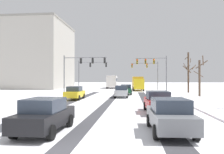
# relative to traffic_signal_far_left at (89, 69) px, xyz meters

# --- Properties ---
(ground_plane) EXTENTS (300.00, 300.00, 0.00)m
(ground_plane) POSITION_rel_traffic_signal_far_left_xyz_m (6.47, -37.95, -4.66)
(ground_plane) COLOR white
(wheel_track_left_lane) EXTENTS (1.14, 35.04, 0.01)m
(wheel_track_left_lane) POSITION_rel_traffic_signal_far_left_xyz_m (10.93, -22.02, -4.65)
(wheel_track_left_lane) COLOR #424247
(wheel_track_left_lane) RESTS_ON ground
(wheel_track_right_lane) EXTENTS (1.17, 35.04, 0.01)m
(wheel_track_right_lane) POSITION_rel_traffic_signal_far_left_xyz_m (2.48, -22.02, -4.65)
(wheel_track_right_lane) COLOR #424247
(wheel_track_right_lane) RESTS_ON ground
(wheel_track_center) EXTENTS (0.87, 35.04, 0.01)m
(wheel_track_center) POSITION_rel_traffic_signal_far_left_xyz_m (6.69, -22.02, -4.65)
(wheel_track_center) COLOR #424247
(wheel_track_center) RESTS_ON ground
(sidewalk_kerb_right) EXTENTS (4.00, 35.04, 0.12)m
(sidewalk_kerb_right) POSITION_rel_traffic_signal_far_left_xyz_m (16.53, -23.61, -4.60)
(sidewalk_kerb_right) COLOR white
(sidewalk_kerb_right) RESTS_ON ground
(traffic_signal_far_left) EXTENTS (6.33, 0.55, 6.50)m
(traffic_signal_far_left) POSITION_rel_traffic_signal_far_left_xyz_m (0.00, 0.00, 0.00)
(traffic_signal_far_left) COLOR slate
(traffic_signal_far_left) RESTS_ON ground
(traffic_signal_far_right) EXTENTS (6.23, 0.80, 6.50)m
(traffic_signal_far_right) POSITION_rel_traffic_signal_far_left_xyz_m (12.98, 3.73, -0.00)
(traffic_signal_far_right) COLOR slate
(traffic_signal_far_right) RESTS_ON ground
(traffic_signal_near_left) EXTENTS (7.42, 0.62, 6.50)m
(traffic_signal_near_left) POSITION_rel_traffic_signal_far_left_xyz_m (0.79, -10.24, 0.18)
(traffic_signal_near_left) COLOR slate
(traffic_signal_near_left) RESTS_ON ground
(traffic_signal_near_right) EXTENTS (5.32, 0.48, 6.50)m
(traffic_signal_near_right) POSITION_rel_traffic_signal_far_left_xyz_m (13.03, -8.04, 0.11)
(traffic_signal_near_right) COLOR slate
(traffic_signal_near_right) RESTS_ON ground
(car_dark_green_lead) EXTENTS (1.90, 4.13, 1.62)m
(car_dark_green_lead) POSITION_rel_traffic_signal_far_left_xyz_m (8.29, -10.55, -3.84)
(car_dark_green_lead) COLOR #194C2D
(car_dark_green_lead) RESTS_ON ground
(car_silver_second) EXTENTS (1.85, 4.11, 1.62)m
(car_silver_second) POSITION_rel_traffic_signal_far_left_xyz_m (7.82, -16.08, -3.84)
(car_silver_second) COLOR #B7BABF
(car_silver_second) RESTS_ON ground
(car_yellow_cab_third) EXTENTS (1.84, 4.10, 1.62)m
(car_yellow_cab_third) POSITION_rel_traffic_signal_far_left_xyz_m (2.21, -19.46, -3.84)
(car_yellow_cab_third) COLOR yellow
(car_yellow_cab_third) RESTS_ON ground
(car_red_fourth) EXTENTS (1.93, 4.15, 1.62)m
(car_red_fourth) POSITION_rel_traffic_signal_far_left_xyz_m (11.14, -28.90, -3.84)
(car_red_fourth) COLOR red
(car_red_fourth) RESTS_ON ground
(car_grey_fifth) EXTENTS (1.94, 4.15, 1.62)m
(car_grey_fifth) POSITION_rel_traffic_signal_far_left_xyz_m (10.98, -34.88, -3.84)
(car_grey_fifth) COLOR slate
(car_grey_fifth) RESTS_ON ground
(car_black_sixth) EXTENTS (1.87, 4.12, 1.62)m
(car_black_sixth) POSITION_rel_traffic_signal_far_left_xyz_m (5.10, -35.33, -3.84)
(car_black_sixth) COLOR black
(car_black_sixth) RESTS_ON ground
(bus_oncoming) EXTENTS (3.00, 11.09, 3.38)m
(bus_oncoming) POSITION_rel_traffic_signal_far_left_xyz_m (3.88, 13.03, -2.66)
(bus_oncoming) COLOR silver
(bus_oncoming) RESTS_ON ground
(box_truck_delivery) EXTENTS (2.52, 7.48, 3.02)m
(box_truck_delivery) POSITION_rel_traffic_signal_far_left_xyz_m (10.55, 1.67, -3.02)
(box_truck_delivery) COLOR yellow
(box_truck_delivery) RESTS_ON ground
(bare_tree_sidewalk_mid) EXTENTS (2.36, 2.16, 5.79)m
(bare_tree_sidewalk_mid) POSITION_rel_traffic_signal_far_left_xyz_m (18.78, -14.10, -1.72)
(bare_tree_sidewalk_mid) COLOR brown
(bare_tree_sidewalk_mid) RESTS_ON ground
(bare_tree_sidewalk_far) EXTENTS (2.27, 2.26, 7.43)m
(bare_tree_sidewalk_far) POSITION_rel_traffic_signal_far_left_xyz_m (19.61, -4.88, -0.77)
(bare_tree_sidewalk_far) COLOR #4C3828
(bare_tree_sidewalk_far) RESTS_ON ground
(office_building_far_left_block) EXTENTS (26.22, 18.28, 17.78)m
(office_building_far_left_block) POSITION_rel_traffic_signal_far_left_xyz_m (-21.61, 11.01, 4.24)
(office_building_far_left_block) COLOR #B2ADA3
(office_building_far_left_block) RESTS_ON ground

